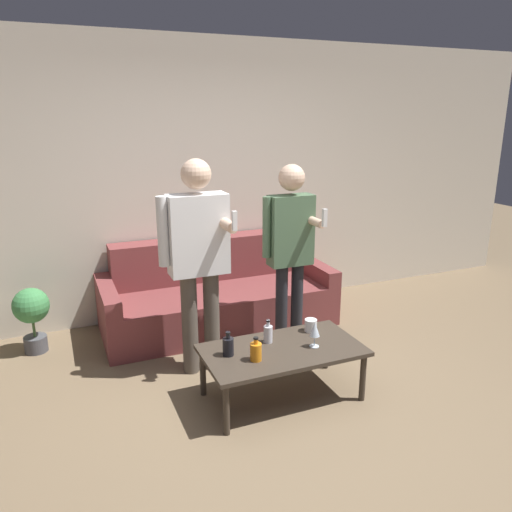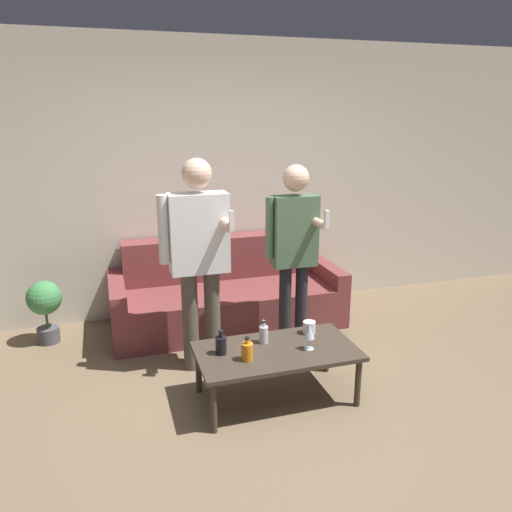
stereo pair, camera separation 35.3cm
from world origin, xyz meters
The scene contains 12 objects.
ground_plane centered at (0.00, 0.00, 0.00)m, with size 16.00×16.00×0.00m, color #756047.
wall_back centered at (0.00, 2.33, 1.35)m, with size 8.00×0.06×2.70m.
couch centered at (0.03, 1.90, 0.29)m, with size 2.19×0.89×0.81m.
coffee_table centered at (0.04, 0.44, 0.35)m, with size 1.13×0.61×0.39m.
bottle_orange centered at (-0.35, 0.49, 0.46)m, with size 0.08×0.08×0.17m.
bottle_green centered at (-0.01, 0.57, 0.46)m, with size 0.07×0.07×0.17m.
bottle_dark centered at (-0.20, 0.35, 0.46)m, with size 0.08×0.08×0.17m.
wine_glass_near centered at (0.26, 0.38, 0.52)m, with size 0.07×0.07×0.19m.
cup_on_table centered at (0.37, 0.62, 0.44)m, with size 0.09×0.09×0.09m.
person_standing_left centered at (-0.38, 1.07, 0.99)m, with size 0.53×0.44×1.69m.
person_standing_right centered at (0.42, 1.11, 0.97)m, with size 0.43×0.41×1.61m.
potted_plant centered at (-1.62, 1.92, 0.37)m, with size 0.30×0.30×0.58m.
Camera 1 is at (-1.37, -2.45, 2.01)m, focal length 35.00 mm.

